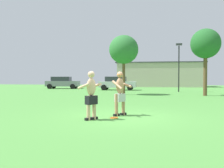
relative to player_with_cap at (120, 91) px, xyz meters
The scene contains 10 objects.
ground_plane 1.00m from the player_with_cap, 71.89° to the right, with size 80.00×80.00×0.00m, color #4C8E3D.
player_with_cap is the anchor object (origin of this frame).
player_in_black 1.43m from the player_with_cap, 127.57° to the right, with size 0.84×0.78×1.71m.
frisbee 1.14m from the player_with_cap, 102.10° to the right, with size 0.30×0.30×0.03m, color orange.
car_silver_near_post 19.91m from the player_with_cap, 98.39° to the left, with size 4.34×2.10×1.58m.
car_gray_mid_lot 24.51m from the player_with_cap, 115.54° to the left, with size 4.45×2.37×1.58m.
lamp_post 17.35m from the player_with_cap, 77.04° to the left, with size 0.60×0.24×4.95m.
outbuilding_behind_lot 31.89m from the player_with_cap, 85.82° to the left, with size 13.75×5.59×3.90m.
tree_left_field 13.28m from the player_with_cap, 65.02° to the left, with size 2.37×2.37×5.42m.
tree_right_field 12.28m from the player_with_cap, 95.92° to the left, with size 2.51×2.51×5.11m.
Camera 1 is at (1.16, -9.34, 1.48)m, focal length 40.37 mm.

